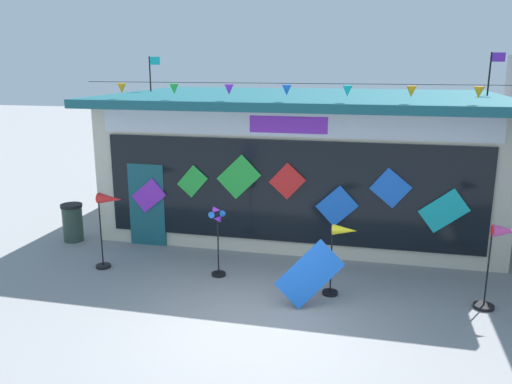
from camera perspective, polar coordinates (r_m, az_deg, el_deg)
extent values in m
plane|color=gray|center=(9.14, -0.11, -14.17)|extent=(80.00, 80.00, 0.00)
cube|color=beige|center=(14.39, 5.44, 3.29)|extent=(9.47, 5.72, 3.32)
cube|color=#195660|center=(13.80, 5.39, 10.22)|extent=(9.87, 6.47, 0.20)
cube|color=silver|center=(11.35, 3.58, 7.38)|extent=(8.71, 0.08, 0.52)
cube|color=purple|center=(11.32, 3.56, 7.36)|extent=(1.70, 0.04, 0.36)
cube|color=black|center=(11.63, 3.48, 0.01)|extent=(8.52, 0.06, 2.32)
cube|color=#195660|center=(12.75, -11.84, -1.39)|extent=(0.90, 0.07, 2.00)
cube|color=purple|center=(12.61, -11.66, -0.39)|extent=(0.89, 0.03, 0.86)
cube|color=green|center=(12.10, -6.97, 1.17)|extent=(0.76, 0.03, 0.78)
cube|color=green|center=(11.73, -1.90, 1.67)|extent=(1.04, 0.03, 1.04)
cube|color=red|center=(11.51, 3.45, 1.21)|extent=(0.84, 0.03, 0.84)
cube|color=blue|center=(11.51, 8.86, -1.54)|extent=(0.94, 0.03, 0.94)
cube|color=blue|center=(11.37, 14.53, 0.43)|extent=(0.89, 0.03, 0.88)
cube|color=#19B7BC|center=(11.56, 19.89, -1.96)|extent=(1.05, 0.03, 0.99)
cylinder|color=black|center=(11.00, 3.40, 11.80)|extent=(9.09, 0.01, 0.01)
cone|color=orange|center=(12.21, -14.49, 10.95)|extent=(0.20, 0.20, 0.22)
cone|color=green|center=(11.69, -8.96, 11.10)|extent=(0.20, 0.20, 0.22)
cone|color=purple|center=(11.28, -2.97, 11.15)|extent=(0.20, 0.20, 0.22)
cone|color=blue|center=(11.01, 3.38, 11.07)|extent=(0.20, 0.20, 0.22)
cone|color=#19B7BC|center=(10.86, 9.98, 10.86)|extent=(0.20, 0.20, 0.22)
cone|color=orange|center=(10.86, 16.66, 10.49)|extent=(0.20, 0.20, 0.22)
cone|color=orange|center=(11.01, 23.22, 9.99)|extent=(0.20, 0.20, 0.22)
cylinder|color=black|center=(15.40, -11.54, 12.56)|extent=(0.04, 0.04, 0.97)
cube|color=#19B7BC|center=(15.33, -11.04, 13.93)|extent=(0.32, 0.02, 0.22)
cylinder|color=black|center=(14.27, 24.21, 11.71)|extent=(0.04, 0.04, 1.04)
cube|color=purple|center=(14.29, 25.02, 13.25)|extent=(0.32, 0.02, 0.22)
cylinder|color=black|center=(11.86, -16.38, -7.79)|extent=(0.32, 0.32, 0.06)
cylinder|color=black|center=(11.61, -16.63, -4.36)|extent=(0.03, 0.03, 1.56)
cone|color=red|center=(11.27, -15.71, -0.72)|extent=(0.55, 0.25, 0.23)
cylinder|color=#EA4CA3|center=(11.40, -16.90, -0.64)|extent=(0.03, 0.16, 0.16)
cylinder|color=black|center=(11.01, -4.11, -8.96)|extent=(0.29, 0.29, 0.06)
cylinder|color=black|center=(10.77, -4.17, -5.82)|extent=(0.03, 0.03, 1.34)
cylinder|color=black|center=(10.53, -4.30, -2.46)|extent=(0.06, 0.04, 0.06)
cone|color=blue|center=(10.50, -3.81, -2.50)|extent=(0.14, 0.14, 0.14)
cone|color=purple|center=(10.50, -4.31, -1.97)|extent=(0.14, 0.14, 0.14)
cone|color=blue|center=(10.56, -4.79, -2.43)|extent=(0.14, 0.14, 0.14)
cone|color=purple|center=(10.56, -4.29, -2.95)|extent=(0.14, 0.14, 0.14)
cylinder|color=black|center=(10.25, 8.11, -10.86)|extent=(0.30, 0.30, 0.06)
cylinder|color=black|center=(10.01, 8.24, -7.63)|extent=(0.03, 0.03, 1.30)
cone|color=yellow|center=(9.78, 9.69, -4.15)|extent=(0.46, 0.21, 0.20)
cylinder|color=purple|center=(9.79, 8.37, -4.07)|extent=(0.03, 0.16, 0.16)
cylinder|color=black|center=(10.48, 23.67, -11.40)|extent=(0.36, 0.36, 0.06)
cylinder|color=black|center=(10.21, 24.06, -7.78)|extent=(0.03, 0.03, 1.48)
cone|color=#EA4CA3|center=(10.02, 25.69, -3.87)|extent=(0.46, 0.29, 0.23)
cylinder|color=red|center=(9.98, 24.48, -3.82)|extent=(0.03, 0.16, 0.16)
cylinder|color=#2D4238|center=(13.68, -19.43, -3.33)|extent=(0.48, 0.48, 0.86)
cylinder|color=black|center=(13.56, -19.59, -1.43)|extent=(0.52, 0.52, 0.08)
cube|color=blue|center=(9.51, 5.89, -8.95)|extent=(1.24, 0.42, 1.24)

